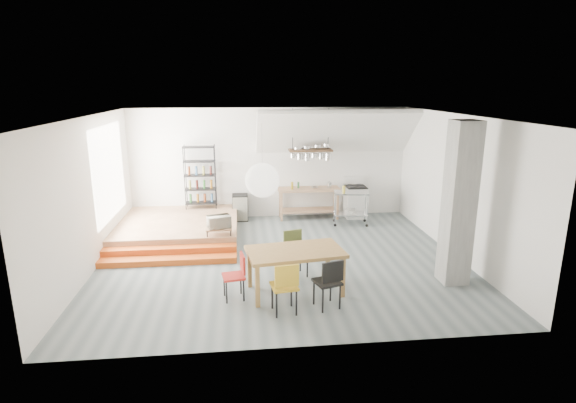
{
  "coord_description": "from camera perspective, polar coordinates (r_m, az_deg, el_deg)",
  "views": [
    {
      "loc": [
        -0.86,
        -9.43,
        3.82
      ],
      "look_at": [
        0.24,
        0.8,
        1.14
      ],
      "focal_mm": 28.0,
      "sensor_mm": 36.0,
      "label": 1
    }
  ],
  "objects": [
    {
      "name": "window_pane",
      "position": [
        11.55,
        -21.74,
        3.47
      ],
      "size": [
        0.02,
        2.5,
        2.2
      ],
      "primitive_type": "cube",
      "color": "white",
      "rests_on": "wall_left"
    },
    {
      "name": "concrete_column",
      "position": [
        9.23,
        20.88,
        -0.32
      ],
      "size": [
        0.5,
        0.5,
        3.2
      ],
      "primitive_type": "cube",
      "color": "slate",
      "rests_on": "ground"
    },
    {
      "name": "rolling_cart",
      "position": [
        12.67,
        7.98,
        -0.24
      ],
      "size": [
        1.02,
        0.67,
        0.94
      ],
      "rotation": [
        0.0,
        0.0,
        -0.15
      ],
      "color": "silver",
      "rests_on": "ground"
    },
    {
      "name": "ceiling",
      "position": [
        9.49,
        -0.93,
        10.84
      ],
      "size": [
        8.0,
        7.0,
        0.02
      ],
      "primitive_type": "cube",
      "color": "white",
      "rests_on": "wall_back"
    },
    {
      "name": "wall_back",
      "position": [
        13.15,
        -2.3,
        4.86
      ],
      "size": [
        8.0,
        0.04,
        3.2
      ],
      "primitive_type": "cube",
      "color": "silver",
      "rests_on": "ground"
    },
    {
      "name": "chair_red",
      "position": [
        8.33,
        -6.47,
        -8.93
      ],
      "size": [
        0.45,
        0.45,
        0.85
      ],
      "rotation": [
        0.0,
        0.0,
        -1.41
      ],
      "color": "red",
      "rests_on": "ground"
    },
    {
      "name": "slope_ceiling",
      "position": [
        12.68,
        6.08,
        8.76
      ],
      "size": [
        4.4,
        1.44,
        1.32
      ],
      "primitive_type": "cube",
      "rotation": [
        -0.73,
        0.0,
        0.0
      ],
      "color": "white",
      "rests_on": "wall_back"
    },
    {
      "name": "microwave_shelf",
      "position": [
        10.71,
        -8.74,
        -3.39
      ],
      "size": [
        0.6,
        0.4,
        0.16
      ],
      "color": "#8D6546",
      "rests_on": "platform"
    },
    {
      "name": "chair_black",
      "position": [
        7.92,
        5.26,
        -9.84
      ],
      "size": [
        0.53,
        0.53,
        0.93
      ],
      "rotation": [
        0.0,
        0.0,
        3.45
      ],
      "color": "black",
      "rests_on": "ground"
    },
    {
      "name": "stove",
      "position": [
        13.45,
        8.54,
        0.05
      ],
      "size": [
        0.6,
        0.6,
        1.18
      ],
      "color": "white",
      "rests_on": "ground"
    },
    {
      "name": "chair_olive",
      "position": [
        9.27,
        0.88,
        -6.03
      ],
      "size": [
        0.53,
        0.53,
        0.93
      ],
      "rotation": [
        0.0,
        0.0,
        0.3
      ],
      "color": "#4C5829",
      "rests_on": "ground"
    },
    {
      "name": "platform",
      "position": [
        12.1,
        -13.65,
        -3.24
      ],
      "size": [
        3.0,
        3.0,
        0.4
      ],
      "primitive_type": "cube",
      "color": "#8D6546",
      "rests_on": "ground"
    },
    {
      "name": "dining_table",
      "position": [
        8.43,
        0.91,
        -6.76
      ],
      "size": [
        1.9,
        1.24,
        0.84
      ],
      "rotation": [
        0.0,
        0.0,
        0.14
      ],
      "color": "olive",
      "rests_on": "ground"
    },
    {
      "name": "wall_right",
      "position": [
        10.84,
        20.67,
        1.82
      ],
      "size": [
        0.04,
        7.0,
        3.2
      ],
      "primitive_type": "cube",
      "color": "silver",
      "rests_on": "ground"
    },
    {
      "name": "step_lower",
      "position": [
        10.33,
        -14.95,
        -7.24
      ],
      "size": [
        3.0,
        0.35,
        0.13
      ],
      "primitive_type": "cube",
      "color": "#C64F17",
      "rests_on": "ground"
    },
    {
      "name": "wall_left",
      "position": [
        10.19,
        -23.92,
        0.72
      ],
      "size": [
        0.04,
        7.0,
        3.2
      ],
      "primitive_type": "cube",
      "color": "silver",
      "rests_on": "ground"
    },
    {
      "name": "paper_lantern",
      "position": [
        7.89,
        -3.26,
        2.71
      ],
      "size": [
        0.6,
        0.6,
        0.6
      ],
      "primitive_type": "sphere",
      "color": "white",
      "rests_on": "ceiling"
    },
    {
      "name": "mini_fridge",
      "position": [
        13.09,
        -6.09,
        -0.74
      ],
      "size": [
        0.44,
        0.44,
        0.76
      ],
      "primitive_type": "cube",
      "color": "black",
      "rests_on": "ground"
    },
    {
      "name": "bowl",
      "position": [
        13.03,
        3.4,
        1.77
      ],
      "size": [
        0.2,
        0.2,
        0.05
      ],
      "primitive_type": "imported",
      "rotation": [
        0.0,
        0.0,
        0.03
      ],
      "color": "silver",
      "rests_on": "kitchen_counter"
    },
    {
      "name": "step_upper",
      "position": [
        10.63,
        -14.7,
        -6.21
      ],
      "size": [
        3.0,
        0.35,
        0.27
      ],
      "primitive_type": "cube",
      "color": "#C64F17",
      "rests_on": "ground"
    },
    {
      "name": "microwave",
      "position": [
        10.66,
        -8.77,
        -2.55
      ],
      "size": [
        0.6,
        0.49,
        0.29
      ],
      "primitive_type": "imported",
      "rotation": [
        0.0,
        0.0,
        0.28
      ],
      "color": "beige",
      "rests_on": "microwave_shelf"
    },
    {
      "name": "chair_mustard",
      "position": [
        7.71,
        -0.36,
        -10.4
      ],
      "size": [
        0.49,
        0.49,
        0.95
      ],
      "rotation": [
        0.0,
        0.0,
        3.28
      ],
      "color": "#B9911F",
      "rests_on": "ground"
    },
    {
      "name": "floor",
      "position": [
        10.21,
        -0.86,
        -7.38
      ],
      "size": [
        8.0,
        8.0,
        0.0
      ],
      "primitive_type": "plane",
      "color": "#576365",
      "rests_on": "ground"
    },
    {
      "name": "kitchen_counter",
      "position": [
        13.13,
        2.64,
        0.49
      ],
      "size": [
        1.8,
        0.6,
        0.91
      ],
      "color": "#8D6546",
      "rests_on": "ground"
    },
    {
      "name": "pot_rack",
      "position": [
        12.65,
        2.99,
        6.19
      ],
      "size": [
        1.2,
        0.5,
        1.43
      ],
      "color": "#442E1B",
      "rests_on": "ceiling"
    },
    {
      "name": "wire_shelving",
      "position": [
        12.93,
        -11.09,
        3.2
      ],
      "size": [
        0.88,
        0.38,
        1.8
      ],
      "color": "black",
      "rests_on": "platform"
    }
  ]
}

